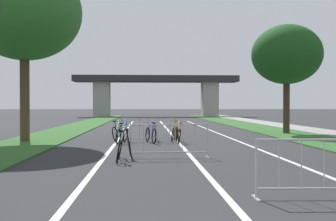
{
  "coord_description": "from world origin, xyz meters",
  "views": [
    {
      "loc": [
        -1.42,
        -2.97,
        1.63
      ],
      "look_at": [
        -0.12,
        20.82,
        1.3
      ],
      "focal_mm": 42.93,
      "sensor_mm": 36.0,
      "label": 1
    }
  ],
  "objects_px": {
    "tree_left_oak_near": "(24,12)",
    "crowd_barrier_third": "(149,130)",
    "crowd_barrier_second": "(170,141)",
    "bicycle_black_2": "(129,145)",
    "bicycle_purple_8": "(155,133)",
    "tree_right_oak_mid": "(287,55)",
    "bicycle_orange_1": "(178,134)",
    "bicycle_yellow_0": "(174,133)",
    "bicycle_white_4": "(120,148)",
    "bicycle_blue_5": "(151,134)",
    "bicycle_teal_6": "(122,135)",
    "crowd_barrier_nearest": "(324,169)",
    "bicycle_green_7": "(118,133)"
  },
  "relations": [
    {
      "from": "crowd_barrier_nearest",
      "to": "tree_left_oak_near",
      "type": "bearing_deg",
      "value": 127.09
    },
    {
      "from": "bicycle_yellow_0",
      "to": "bicycle_blue_5",
      "type": "relative_size",
      "value": 0.97
    },
    {
      "from": "crowd_barrier_nearest",
      "to": "bicycle_purple_8",
      "type": "distance_m",
      "value": 11.64
    },
    {
      "from": "bicycle_white_4",
      "to": "bicycle_yellow_0",
      "type": "bearing_deg",
      "value": 71.78
    },
    {
      "from": "bicycle_teal_6",
      "to": "bicycle_purple_8",
      "type": "distance_m",
      "value": 1.72
    },
    {
      "from": "tree_left_oak_near",
      "to": "bicycle_black_2",
      "type": "bearing_deg",
      "value": -47.92
    },
    {
      "from": "bicycle_orange_1",
      "to": "bicycle_green_7",
      "type": "xyz_separation_m",
      "value": [
        -2.65,
        0.96,
        0.01
      ]
    },
    {
      "from": "tree_right_oak_mid",
      "to": "bicycle_white_4",
      "type": "xyz_separation_m",
      "value": [
        -8.64,
        -10.3,
        -4.07
      ]
    },
    {
      "from": "bicycle_yellow_0",
      "to": "bicycle_white_4",
      "type": "xyz_separation_m",
      "value": [
        -2.06,
        -6.51,
        0.01
      ]
    },
    {
      "from": "crowd_barrier_nearest",
      "to": "bicycle_white_4",
      "type": "bearing_deg",
      "value": 127.69
    },
    {
      "from": "crowd_barrier_second",
      "to": "bicycle_blue_5",
      "type": "distance_m",
      "value": 5.06
    },
    {
      "from": "bicycle_orange_1",
      "to": "bicycle_yellow_0",
      "type": "bearing_deg",
      "value": 95.65
    },
    {
      "from": "bicycle_orange_1",
      "to": "bicycle_blue_5",
      "type": "distance_m",
      "value": 1.19
    },
    {
      "from": "crowd_barrier_third",
      "to": "bicycle_teal_6",
      "type": "relative_size",
      "value": 1.47
    },
    {
      "from": "crowd_barrier_second",
      "to": "crowd_barrier_third",
      "type": "bearing_deg",
      "value": 96.34
    },
    {
      "from": "bicycle_black_2",
      "to": "crowd_barrier_nearest",
      "type": "bearing_deg",
      "value": -62.04
    },
    {
      "from": "tree_left_oak_near",
      "to": "bicycle_purple_8",
      "type": "distance_m",
      "value": 7.84
    },
    {
      "from": "tree_right_oak_mid",
      "to": "crowd_barrier_nearest",
      "type": "distance_m",
      "value": 16.5
    },
    {
      "from": "crowd_barrier_second",
      "to": "bicycle_black_2",
      "type": "bearing_deg",
      "value": 163.67
    },
    {
      "from": "bicycle_teal_6",
      "to": "bicycle_black_2",
      "type": "bearing_deg",
      "value": -70.33
    },
    {
      "from": "bicycle_white_4",
      "to": "bicycle_black_2",
      "type": "bearing_deg",
      "value": 73.46
    },
    {
      "from": "crowd_barrier_nearest",
      "to": "crowd_barrier_third",
      "type": "xyz_separation_m",
      "value": [
        -2.98,
        10.92,
        0.0
      ]
    },
    {
      "from": "bicycle_white_4",
      "to": "tree_left_oak_near",
      "type": "bearing_deg",
      "value": 125.92
    },
    {
      "from": "bicycle_orange_1",
      "to": "bicycle_black_2",
      "type": "relative_size",
      "value": 1.01
    },
    {
      "from": "crowd_barrier_third",
      "to": "bicycle_black_2",
      "type": "bearing_deg",
      "value": -97.22
    },
    {
      "from": "crowd_barrier_nearest",
      "to": "crowd_barrier_second",
      "type": "distance_m",
      "value": 5.95
    },
    {
      "from": "crowd_barrier_second",
      "to": "bicycle_green_7",
      "type": "bearing_deg",
      "value": 108.29
    },
    {
      "from": "bicycle_yellow_0",
      "to": "bicycle_blue_5",
      "type": "xyz_separation_m",
      "value": [
        -1.08,
        -1.02,
        -0.0
      ]
    },
    {
      "from": "crowd_barrier_nearest",
      "to": "bicycle_orange_1",
      "type": "relative_size",
      "value": 1.41
    },
    {
      "from": "bicycle_purple_8",
      "to": "bicycle_black_2",
      "type": "bearing_deg",
      "value": -98.57
    },
    {
      "from": "bicycle_purple_8",
      "to": "tree_left_oak_near",
      "type": "bearing_deg",
      "value": -176.67
    },
    {
      "from": "tree_left_oak_near",
      "to": "bicycle_green_7",
      "type": "distance_m",
      "value": 6.7
    },
    {
      "from": "bicycle_yellow_0",
      "to": "bicycle_orange_1",
      "type": "relative_size",
      "value": 0.96
    },
    {
      "from": "bicycle_orange_1",
      "to": "bicycle_teal_6",
      "type": "distance_m",
      "value": 2.42
    },
    {
      "from": "tree_right_oak_mid",
      "to": "bicycle_orange_1",
      "type": "height_order",
      "value": "tree_right_oak_mid"
    },
    {
      "from": "bicycle_white_4",
      "to": "tree_right_oak_mid",
      "type": "bearing_deg",
      "value": 49.35
    },
    {
      "from": "tree_right_oak_mid",
      "to": "crowd_barrier_second",
      "type": "xyz_separation_m",
      "value": [
        -7.15,
        -9.84,
        -3.92
      ]
    },
    {
      "from": "bicycle_white_4",
      "to": "bicycle_blue_5",
      "type": "distance_m",
      "value": 5.57
    },
    {
      "from": "bicycle_orange_1",
      "to": "bicycle_purple_8",
      "type": "height_order",
      "value": "bicycle_orange_1"
    },
    {
      "from": "bicycle_purple_8",
      "to": "tree_right_oak_mid",
      "type": "bearing_deg",
      "value": 29.38
    },
    {
      "from": "bicycle_yellow_0",
      "to": "bicycle_blue_5",
      "type": "bearing_deg",
      "value": 53.3
    },
    {
      "from": "tree_left_oak_near",
      "to": "crowd_barrier_third",
      "type": "relative_size",
      "value": 3.2
    },
    {
      "from": "bicycle_black_2",
      "to": "tree_left_oak_near",
      "type": "bearing_deg",
      "value": 128.14
    },
    {
      "from": "bicycle_teal_6",
      "to": "bicycle_purple_8",
      "type": "bearing_deg",
      "value": 46.41
    },
    {
      "from": "crowd_barrier_second",
      "to": "bicycle_green_7",
      "type": "relative_size",
      "value": 1.43
    },
    {
      "from": "bicycle_yellow_0",
      "to": "bicycle_green_7",
      "type": "xyz_separation_m",
      "value": [
        -2.55,
        -0.06,
        0.01
      ]
    },
    {
      "from": "tree_left_oak_near",
      "to": "crowd_barrier_third",
      "type": "xyz_separation_m",
      "value": [
        5.43,
        -0.21,
        -5.17
      ]
    },
    {
      "from": "tree_right_oak_mid",
      "to": "bicycle_orange_1",
      "type": "distance_m",
      "value": 9.04
    },
    {
      "from": "tree_right_oak_mid",
      "to": "bicycle_teal_6",
      "type": "distance_m",
      "value": 10.94
    },
    {
      "from": "bicycle_orange_1",
      "to": "bicycle_purple_8",
      "type": "bearing_deg",
      "value": 138.47
    }
  ]
}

